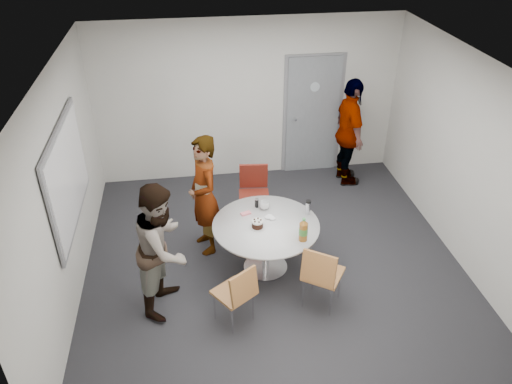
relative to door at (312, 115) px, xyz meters
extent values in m
plane|color=black|center=(-1.10, -2.48, -1.03)|extent=(5.00, 5.00, 0.00)
plane|color=silver|center=(-1.10, -2.48, 1.67)|extent=(5.00, 5.00, 0.00)
plane|color=beige|center=(-1.10, 0.02, 0.32)|extent=(5.00, 0.00, 5.00)
plane|color=beige|center=(-3.60, -2.48, 0.32)|extent=(0.00, 5.00, 5.00)
plane|color=beige|center=(1.40, -2.48, 0.32)|extent=(0.00, 5.00, 5.00)
plane|color=beige|center=(-1.10, -4.98, 0.32)|extent=(5.00, 0.00, 5.00)
cube|color=slate|center=(0.00, -0.01, 0.00)|extent=(0.90, 0.05, 2.05)
cube|color=gray|center=(0.00, 0.01, 0.00)|extent=(1.02, 0.04, 2.12)
cylinder|color=#B2BFC6|center=(0.00, -0.04, 0.52)|extent=(0.16, 0.01, 0.16)
cylinder|color=silver|center=(-0.32, -0.07, -0.01)|extent=(0.04, 0.14, 0.04)
cube|color=gray|center=(-3.56, -2.28, 0.42)|extent=(0.03, 1.90, 1.25)
cube|color=white|center=(-3.54, -2.28, 0.42)|extent=(0.01, 1.78, 1.13)
cylinder|color=silver|center=(-1.22, -2.58, -0.33)|extent=(1.37, 1.37, 0.03)
cylinder|color=silver|center=(-1.22, -2.58, -0.67)|extent=(0.09, 0.09, 0.66)
cylinder|color=silver|center=(-1.22, -2.58, -1.01)|extent=(0.59, 0.59, 0.02)
cylinder|color=silver|center=(-1.34, -2.64, -0.31)|extent=(0.19, 0.19, 0.01)
cylinder|color=black|center=(-1.34, -2.64, -0.27)|extent=(0.14, 0.14, 0.08)
cylinder|color=silver|center=(-1.34, -2.64, -0.22)|extent=(0.15, 0.15, 0.02)
cylinder|color=#955B20|center=(-0.83, -2.97, -0.19)|extent=(0.10, 0.10, 0.24)
cylinder|color=#3F8234|center=(-0.83, -2.97, -0.18)|extent=(0.11, 0.11, 0.09)
cone|color=#955B20|center=(-0.83, -2.97, -0.05)|extent=(0.10, 0.10, 0.05)
cylinder|color=#44974A|center=(-0.83, -2.97, -0.01)|extent=(0.04, 0.04, 0.03)
imported|color=white|center=(-1.18, -2.23, -0.26)|extent=(0.19, 0.19, 0.11)
cylinder|color=black|center=(-1.28, -2.17, -0.25)|extent=(0.05, 0.05, 0.12)
cylinder|color=silver|center=(-0.64, -2.43, -0.23)|extent=(0.07, 0.07, 0.18)
cylinder|color=black|center=(-0.64, -2.43, -0.12)|extent=(0.07, 0.07, 0.03)
cube|color=pink|center=(-1.45, -2.32, -0.30)|extent=(0.14, 0.10, 0.02)
ellipsoid|color=white|center=(-1.15, -2.47, -0.30)|extent=(0.15, 0.15, 0.03)
cube|color=#915F2C|center=(-1.74, -3.45, -0.60)|extent=(0.55, 0.55, 0.03)
cube|color=#915F2C|center=(-1.63, -3.60, -0.39)|extent=(0.36, 0.28, 0.38)
cylinder|color=silver|center=(-1.70, -3.23, -0.82)|extent=(0.02, 0.02, 0.42)
cylinder|color=silver|center=(-1.96, -3.41, -0.82)|extent=(0.02, 0.02, 0.42)
cylinder|color=silver|center=(-1.52, -3.49, -0.82)|extent=(0.02, 0.02, 0.42)
cylinder|color=silver|center=(-1.78, -3.67, -0.82)|extent=(0.02, 0.02, 0.42)
cube|color=#915F2C|center=(-0.65, -3.32, -0.57)|extent=(0.59, 0.59, 0.04)
cube|color=#915F2C|center=(-0.77, -3.49, -0.34)|extent=(0.39, 0.30, 0.41)
cylinder|color=silver|center=(-0.41, -3.27, -0.80)|extent=(0.02, 0.02, 0.46)
cylinder|color=silver|center=(-0.70, -3.08, -0.80)|extent=(0.02, 0.02, 0.46)
cylinder|color=silver|center=(-0.61, -3.56, -0.80)|extent=(0.02, 0.02, 0.46)
cylinder|color=silver|center=(-0.89, -3.37, -0.80)|extent=(0.02, 0.02, 0.46)
cube|color=maroon|center=(-1.23, -1.55, -0.56)|extent=(0.48, 0.48, 0.04)
cube|color=maroon|center=(-1.21, -1.34, -0.32)|extent=(0.42, 0.14, 0.42)
cylinder|color=silver|center=(-1.42, -1.71, -0.79)|extent=(0.02, 0.02, 0.47)
cylinder|color=silver|center=(-1.07, -1.75, -0.79)|extent=(0.02, 0.02, 0.47)
cylinder|color=silver|center=(-1.39, -1.36, -0.79)|extent=(0.02, 0.02, 0.47)
cylinder|color=silver|center=(-1.03, -1.39, -0.79)|extent=(0.02, 0.02, 0.47)
imported|color=#A5C6EA|center=(-1.97, -2.02, -0.17)|extent=(0.57, 0.71, 1.71)
imported|color=white|center=(-2.50, -3.03, -0.19)|extent=(0.86, 0.98, 1.67)
imported|color=black|center=(0.50, -0.53, -0.11)|extent=(0.45, 1.07, 1.83)
camera|label=1|loc=(-2.10, -7.66, 3.39)|focal=35.00mm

